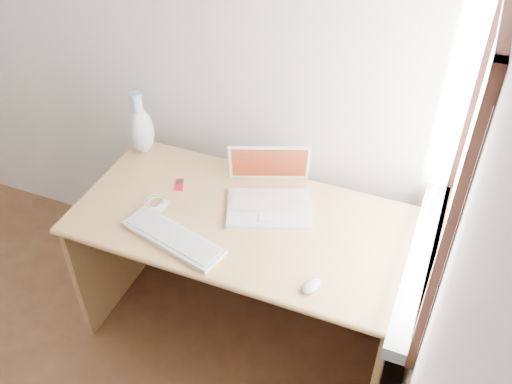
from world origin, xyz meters
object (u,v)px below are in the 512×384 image
at_px(desk, 250,241).
at_px(laptop, 273,193).
at_px(external_keyboard, 173,238).
at_px(vase, 140,129).

xyz_separation_m(desk, laptop, (0.09, 0.05, 0.27)).
relative_size(laptop, external_keyboard, 0.89).
bearing_deg(laptop, external_keyboard, -149.96).
bearing_deg(laptop, vase, 149.10).
height_order(desk, external_keyboard, external_keyboard).
bearing_deg(laptop, desk, -169.43).
bearing_deg(vase, laptop, -9.91).
distance_m(external_keyboard, vase, 0.67).
height_order(external_keyboard, vase, vase).
xyz_separation_m(desk, external_keyboard, (-0.21, -0.31, 0.23)).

